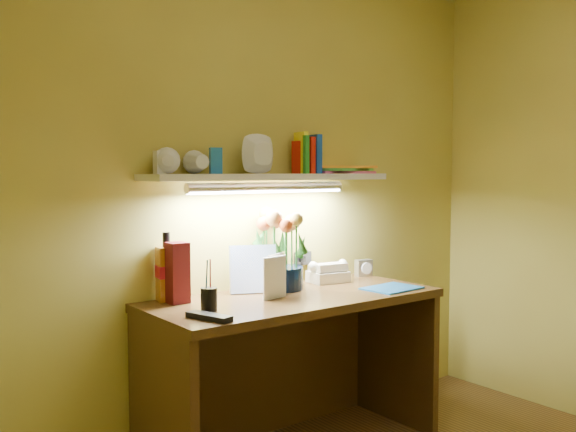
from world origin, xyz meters
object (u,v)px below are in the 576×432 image
object	(u,v)px
desk_clock	(364,268)
whisky_bottle	(167,267)
telephone	(328,271)
flower_bouquet	(280,250)
desk	(294,375)

from	to	relation	value
desk_clock	whisky_bottle	xyz separation A→B (m)	(-1.17, 0.04, 0.11)
telephone	whisky_bottle	distance (m)	0.89
telephone	desk_clock	distance (m)	0.28
flower_bouquet	telephone	distance (m)	0.34
desk_clock	whisky_bottle	bearing A→B (deg)	-169.65
telephone	whisky_bottle	size ratio (longest dim) A/B	0.62
flower_bouquet	whisky_bottle	xyz separation A→B (m)	(-0.57, 0.08, -0.04)
telephone	desk_clock	bearing A→B (deg)	13.86
desk	whisky_bottle	size ratio (longest dim) A/B	4.56
whisky_bottle	desk	bearing A→B (deg)	-25.34
desk	flower_bouquet	bearing A→B (deg)	74.99
desk_clock	flower_bouquet	bearing A→B (deg)	-163.86
desk_clock	whisky_bottle	world-z (taller)	whisky_bottle
desk	flower_bouquet	distance (m)	0.59
telephone	whisky_bottle	bearing A→B (deg)	-176.34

